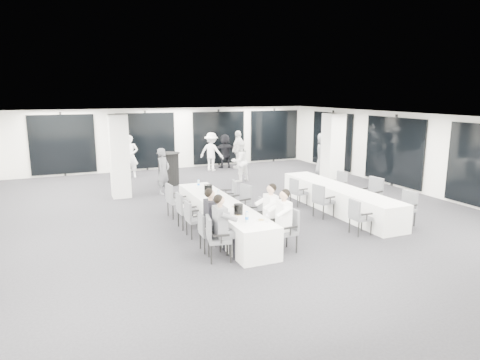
{
  "coord_description": "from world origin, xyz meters",
  "views": [
    {
      "loc": [
        -4.6,
        -11.45,
        3.52
      ],
      "look_at": [
        0.16,
        -0.2,
        0.99
      ],
      "focal_mm": 32.0,
      "sensor_mm": 36.0,
      "label": 1
    }
  ],
  "objects_px": {
    "cocktail_table": "(169,169)",
    "chair_main_left_fourth": "(184,208)",
    "standing_guest_a": "(163,168)",
    "standing_guest_g": "(130,154)",
    "standing_guest_e": "(322,151)",
    "ice_bucket_near": "(238,209)",
    "chair_side_left_mid": "(322,199)",
    "standing_guest_d": "(239,147)",
    "chair_main_right_second": "(275,219)",
    "chair_main_left_far": "(174,198)",
    "chair_side_right_far": "(339,184)",
    "chair_side_right_near": "(406,206)",
    "banquet_table_side": "(338,199)",
    "chair_main_right_mid": "(257,212)",
    "ice_bucket_far": "(208,189)",
    "chair_main_right_fourth": "(242,200)",
    "chair_side_left_near": "(358,215)",
    "chair_side_right_mid": "(372,193)",
    "chair_main_right_near": "(287,227)",
    "standing_guest_h": "(330,154)",
    "chair_main_left_mid": "(193,217)",
    "standing_guest_c": "(211,149)",
    "chair_main_right_far": "(230,194)",
    "standing_guest_f": "(225,149)",
    "banquet_table_main": "(222,216)",
    "chair_side_left_far": "(297,190)",
    "standing_guest_b": "(240,158)",
    "chair_main_left_near": "(215,236)"
  },
  "relations": [
    {
      "from": "chair_main_right_second",
      "to": "standing_guest_a",
      "type": "xyz_separation_m",
      "value": [
        -1.29,
        5.94,
        0.34
      ]
    },
    {
      "from": "chair_main_right_far",
      "to": "chair_side_left_near",
      "type": "height_order",
      "value": "chair_main_right_far"
    },
    {
      "from": "chair_main_left_far",
      "to": "ice_bucket_far",
      "type": "height_order",
      "value": "ice_bucket_far"
    },
    {
      "from": "chair_side_left_near",
      "to": "chair_side_right_near",
      "type": "relative_size",
      "value": 0.96
    },
    {
      "from": "chair_side_left_near",
      "to": "ice_bucket_far",
      "type": "distance_m",
      "value": 4.05
    },
    {
      "from": "banquet_table_side",
      "to": "chair_side_left_mid",
      "type": "distance_m",
      "value": 0.93
    },
    {
      "from": "standing_guest_d",
      "to": "standing_guest_h",
      "type": "relative_size",
      "value": 0.96
    },
    {
      "from": "cocktail_table",
      "to": "chair_main_left_fourth",
      "type": "xyz_separation_m",
      "value": [
        -0.91,
        -5.46,
        -0.09
      ]
    },
    {
      "from": "chair_side_left_near",
      "to": "chair_main_left_mid",
      "type": "bearing_deg",
      "value": -108.99
    },
    {
      "from": "cocktail_table",
      "to": "chair_main_right_near",
      "type": "bearing_deg",
      "value": -84.56
    },
    {
      "from": "chair_side_right_near",
      "to": "chair_side_left_mid",
      "type": "bearing_deg",
      "value": 34.1
    },
    {
      "from": "chair_main_right_fourth",
      "to": "standing_guest_d",
      "type": "height_order",
      "value": "standing_guest_d"
    },
    {
      "from": "standing_guest_a",
      "to": "standing_guest_f",
      "type": "xyz_separation_m",
      "value": [
        3.87,
        4.1,
        -0.01
      ]
    },
    {
      "from": "chair_main_left_mid",
      "to": "standing_guest_a",
      "type": "relative_size",
      "value": 0.49
    },
    {
      "from": "chair_side_right_near",
      "to": "standing_guest_d",
      "type": "distance_m",
      "value": 9.94
    },
    {
      "from": "chair_main_left_fourth",
      "to": "standing_guest_d",
      "type": "height_order",
      "value": "standing_guest_d"
    },
    {
      "from": "standing_guest_c",
      "to": "standing_guest_g",
      "type": "height_order",
      "value": "standing_guest_g"
    },
    {
      "from": "chair_side_left_far",
      "to": "standing_guest_g",
      "type": "relative_size",
      "value": 0.43
    },
    {
      "from": "standing_guest_e",
      "to": "ice_bucket_near",
      "type": "relative_size",
      "value": 8.41
    },
    {
      "from": "chair_main_left_far",
      "to": "chair_side_right_far",
      "type": "relative_size",
      "value": 1.04
    },
    {
      "from": "chair_side_left_near",
      "to": "standing_guest_d",
      "type": "xyz_separation_m",
      "value": [
        0.95,
        10.01,
        0.49
      ]
    },
    {
      "from": "chair_main_left_mid",
      "to": "standing_guest_f",
      "type": "distance_m",
      "value": 9.88
    },
    {
      "from": "cocktail_table",
      "to": "standing_guest_a",
      "type": "relative_size",
      "value": 0.68
    },
    {
      "from": "standing_guest_h",
      "to": "standing_guest_d",
      "type": "bearing_deg",
      "value": 4.29
    },
    {
      "from": "chair_main_right_second",
      "to": "chair_side_right_near",
      "type": "relative_size",
      "value": 1.08
    },
    {
      "from": "chair_main_right_second",
      "to": "ice_bucket_far",
      "type": "height_order",
      "value": "ice_bucket_far"
    },
    {
      "from": "chair_side_right_mid",
      "to": "standing_guest_d",
      "type": "distance_m",
      "value": 8.56
    },
    {
      "from": "chair_main_left_far",
      "to": "standing_guest_f",
      "type": "height_order",
      "value": "standing_guest_f"
    },
    {
      "from": "chair_main_left_mid",
      "to": "standing_guest_c",
      "type": "distance_m",
      "value": 9.1
    },
    {
      "from": "chair_main_right_mid",
      "to": "chair_side_left_mid",
      "type": "height_order",
      "value": "chair_side_left_mid"
    },
    {
      "from": "chair_main_right_far",
      "to": "standing_guest_c",
      "type": "bearing_deg",
      "value": -1.19
    },
    {
      "from": "banquet_table_main",
      "to": "cocktail_table",
      "type": "bearing_deg",
      "value": 89.27
    },
    {
      "from": "chair_main_right_mid",
      "to": "standing_guest_g",
      "type": "bearing_deg",
      "value": 17.77
    },
    {
      "from": "chair_main_left_fourth",
      "to": "chair_side_right_far",
      "type": "relative_size",
      "value": 1.0
    },
    {
      "from": "cocktail_table",
      "to": "chair_main_right_near",
      "type": "distance_m",
      "value": 8.01
    },
    {
      "from": "chair_main_right_far",
      "to": "standing_guest_a",
      "type": "xyz_separation_m",
      "value": [
        -1.28,
        3.07,
        0.37
      ]
    },
    {
      "from": "chair_main_right_second",
      "to": "ice_bucket_far",
      "type": "relative_size",
      "value": 3.84
    },
    {
      "from": "chair_side_left_mid",
      "to": "standing_guest_d",
      "type": "xyz_separation_m",
      "value": [
        0.95,
        8.39,
        0.45
      ]
    },
    {
      "from": "standing_guest_h",
      "to": "chair_main_right_second",
      "type": "bearing_deg",
      "value": 109.42
    },
    {
      "from": "chair_main_left_near",
      "to": "standing_guest_f",
      "type": "distance_m",
      "value": 11.38
    },
    {
      "from": "banquet_table_side",
      "to": "chair_main_right_mid",
      "type": "distance_m",
      "value": 3.12
    },
    {
      "from": "standing_guest_f",
      "to": "standing_guest_h",
      "type": "xyz_separation_m",
      "value": [
        2.93,
        -4.25,
        0.14
      ]
    },
    {
      "from": "chair_main_right_near",
      "to": "standing_guest_e",
      "type": "distance_m",
      "value": 9.25
    },
    {
      "from": "ice_bucket_far",
      "to": "standing_guest_a",
      "type": "bearing_deg",
      "value": 96.75
    },
    {
      "from": "standing_guest_a",
      "to": "standing_guest_g",
      "type": "relative_size",
      "value": 0.91
    },
    {
      "from": "standing_guest_b",
      "to": "ice_bucket_near",
      "type": "xyz_separation_m",
      "value": [
        -2.87,
        -6.72,
        -0.06
      ]
    },
    {
      "from": "chair_side_left_mid",
      "to": "chair_side_right_mid",
      "type": "xyz_separation_m",
      "value": [
        1.67,
        -0.14,
        0.05
      ]
    },
    {
      "from": "standing_guest_b",
      "to": "ice_bucket_far",
      "type": "relative_size",
      "value": 7.17
    },
    {
      "from": "chair_main_right_second",
      "to": "chair_side_left_mid",
      "type": "bearing_deg",
      "value": -58.52
    },
    {
      "from": "chair_main_right_far",
      "to": "standing_guest_f",
      "type": "xyz_separation_m",
      "value": [
        2.59,
        7.17,
        0.37
      ]
    }
  ]
}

